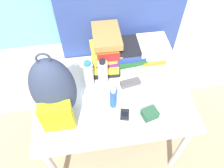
# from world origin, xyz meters

# --- Properties ---
(desk) EXTENTS (1.10, 0.80, 0.78)m
(desk) POSITION_xyz_m (0.00, 0.40, 0.68)
(desk) COLOR silver
(desk) RESTS_ON ground_plane
(backpack) EXTENTS (0.27, 0.28, 0.54)m
(backpack) POSITION_xyz_m (-0.36, 0.29, 1.01)
(backpack) COLOR #2D3851
(backpack) RESTS_ON desk
(book_stack_left) EXTENTS (0.23, 0.29, 0.34)m
(book_stack_left) POSITION_xyz_m (-0.01, 0.65, 0.95)
(book_stack_left) COLOR black
(book_stack_left) RESTS_ON desk
(book_stack_center) EXTENTS (0.23, 0.26, 0.22)m
(book_stack_center) POSITION_xyz_m (0.17, 0.65, 0.89)
(book_stack_center) COLOR silver
(book_stack_center) RESTS_ON desk
(book_stack_right) EXTENTS (0.24, 0.29, 0.23)m
(book_stack_right) POSITION_xyz_m (0.35, 0.65, 0.88)
(book_stack_right) COLOR yellow
(book_stack_right) RESTS_ON desk
(water_bottle) EXTENTS (0.07, 0.07, 0.24)m
(water_bottle) POSITION_xyz_m (-0.15, 0.49, 0.89)
(water_bottle) COLOR silver
(water_bottle) RESTS_ON desk
(sports_bottle) EXTENTS (0.07, 0.07, 0.26)m
(sports_bottle) POSITION_xyz_m (-0.05, 0.48, 0.90)
(sports_bottle) COLOR white
(sports_bottle) RESTS_ON desk
(sunscreen_bottle) EXTENTS (0.05, 0.05, 0.18)m
(sunscreen_bottle) POSITION_xyz_m (-0.01, 0.29, 0.86)
(sunscreen_bottle) COLOR blue
(sunscreen_bottle) RESTS_ON desk
(cell_phone) EXTENTS (0.08, 0.09, 0.02)m
(cell_phone) POSITION_xyz_m (0.06, 0.20, 0.78)
(cell_phone) COLOR black
(cell_phone) RESTS_ON desk
(sunglasses_case) EXTENTS (0.16, 0.08, 0.04)m
(sunglasses_case) POSITION_xyz_m (0.14, 0.45, 0.79)
(sunglasses_case) COLOR #47474C
(sunglasses_case) RESTS_ON desk
(camera_pouch) EXTENTS (0.12, 0.10, 0.06)m
(camera_pouch) POSITION_xyz_m (0.22, 0.17, 0.81)
(camera_pouch) COLOR #234C33
(camera_pouch) RESTS_ON desk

